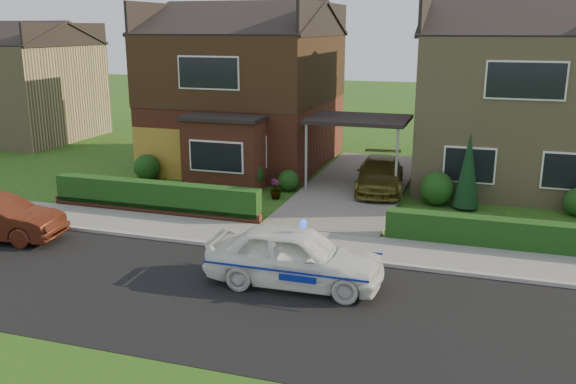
% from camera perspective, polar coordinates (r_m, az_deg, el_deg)
% --- Properties ---
extents(ground, '(120.00, 120.00, 0.00)m').
position_cam_1_polar(ground, '(14.25, -2.59, -10.27)').
color(ground, '#1C4E14').
rests_on(ground, ground).
extents(road, '(60.00, 6.00, 0.02)m').
position_cam_1_polar(road, '(14.25, -2.59, -10.27)').
color(road, black).
rests_on(road, ground).
extents(kerb, '(60.00, 0.16, 0.12)m').
position_cam_1_polar(kerb, '(16.89, 1.02, -5.86)').
color(kerb, '#9E9993').
rests_on(kerb, ground).
extents(sidewalk, '(60.00, 2.00, 0.10)m').
position_cam_1_polar(sidewalk, '(17.84, 2.00, -4.74)').
color(sidewalk, slate).
rests_on(sidewalk, ground).
extents(driveway, '(3.80, 12.00, 0.12)m').
position_cam_1_polar(driveway, '(24.26, 6.46, 0.60)').
color(driveway, '#666059').
rests_on(driveway, ground).
extents(house_left, '(7.50, 9.53, 7.25)m').
position_cam_1_polar(house_left, '(28.02, -3.93, 10.41)').
color(house_left, brown).
rests_on(house_left, ground).
extents(house_right, '(7.50, 8.06, 7.25)m').
position_cam_1_polar(house_right, '(26.19, 20.75, 8.82)').
color(house_right, '#9B875F').
rests_on(house_right, ground).
extents(carport_link, '(3.80, 3.00, 2.77)m').
position_cam_1_polar(carport_link, '(23.70, 6.62, 6.66)').
color(carport_link, black).
rests_on(carport_link, ground).
extents(garage_door, '(2.20, 0.10, 2.10)m').
position_cam_1_polar(garage_door, '(25.95, -12.13, 3.56)').
color(garage_door, olive).
rests_on(garage_door, ground).
extents(dwarf_wall, '(7.70, 0.25, 0.36)m').
position_cam_1_polar(dwarf_wall, '(21.05, -12.45, -1.59)').
color(dwarf_wall, brown).
rests_on(dwarf_wall, ground).
extents(hedge_left, '(7.50, 0.55, 0.90)m').
position_cam_1_polar(hedge_left, '(21.22, -12.22, -1.95)').
color(hedge_left, '#173711').
rests_on(hedge_left, ground).
extents(hedge_right, '(7.50, 0.55, 0.80)m').
position_cam_1_polar(hedge_right, '(18.49, 20.76, -5.19)').
color(hedge_right, '#173711').
rests_on(hedge_right, ground).
extents(shrub_left_far, '(1.08, 1.08, 1.08)m').
position_cam_1_polar(shrub_left_far, '(25.79, -13.05, 2.28)').
color(shrub_left_far, '#173711').
rests_on(shrub_left_far, ground).
extents(shrub_left_mid, '(1.32, 1.32, 1.32)m').
position_cam_1_polar(shrub_left_mid, '(23.63, -3.88, 1.77)').
color(shrub_left_mid, '#173711').
rests_on(shrub_left_mid, ground).
extents(shrub_left_near, '(0.84, 0.84, 0.84)m').
position_cam_1_polar(shrub_left_near, '(23.44, 0.04, 1.09)').
color(shrub_left_near, '#173711').
rests_on(shrub_left_near, ground).
extents(shrub_right_near, '(1.20, 1.20, 1.20)m').
position_cam_1_polar(shrub_right_near, '(22.19, 13.79, 0.32)').
color(shrub_right_near, '#173711').
rests_on(shrub_right_near, ground).
extents(conifer_a, '(0.90, 0.90, 2.60)m').
position_cam_1_polar(conifer_a, '(21.79, 16.48, 1.76)').
color(conifer_a, black).
rests_on(conifer_a, ground).
extents(neighbour_left, '(6.50, 7.00, 5.20)m').
position_cam_1_polar(neighbour_left, '(37.43, -23.54, 8.53)').
color(neighbour_left, '#9B875F').
rests_on(neighbour_left, ground).
extents(police_car, '(4.00, 4.39, 1.64)m').
position_cam_1_polar(police_car, '(14.87, 0.62, -6.04)').
color(police_car, white).
rests_on(police_car, ground).
extents(driveway_car, '(2.18, 4.36, 1.22)m').
position_cam_1_polar(driveway_car, '(23.36, 8.62, 1.65)').
color(driveway_car, brown).
rests_on(driveway_car, driveway).
extents(potted_plant_a, '(0.40, 0.28, 0.72)m').
position_cam_1_polar(potted_plant_a, '(24.20, -8.38, 1.24)').
color(potted_plant_a, gray).
rests_on(potted_plant_a, ground).
extents(potted_plant_b, '(0.60, 0.56, 0.86)m').
position_cam_1_polar(potted_plant_b, '(22.78, -11.68, 0.38)').
color(potted_plant_b, gray).
rests_on(potted_plant_b, ground).
extents(potted_plant_c, '(0.57, 0.57, 0.74)m').
position_cam_1_polar(potted_plant_c, '(22.34, -1.17, 0.25)').
color(potted_plant_c, gray).
rests_on(potted_plant_c, ground).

